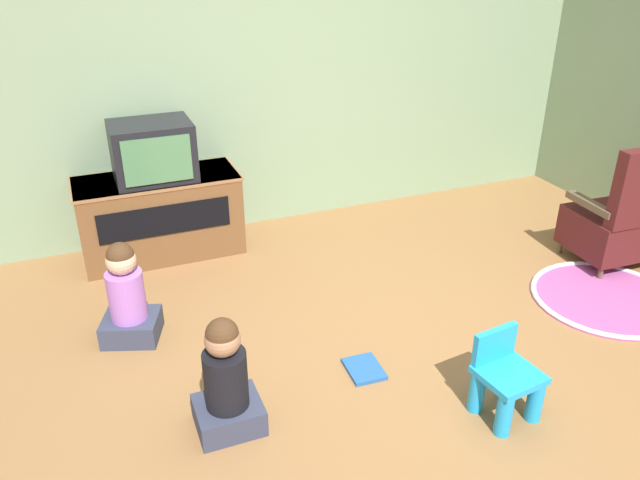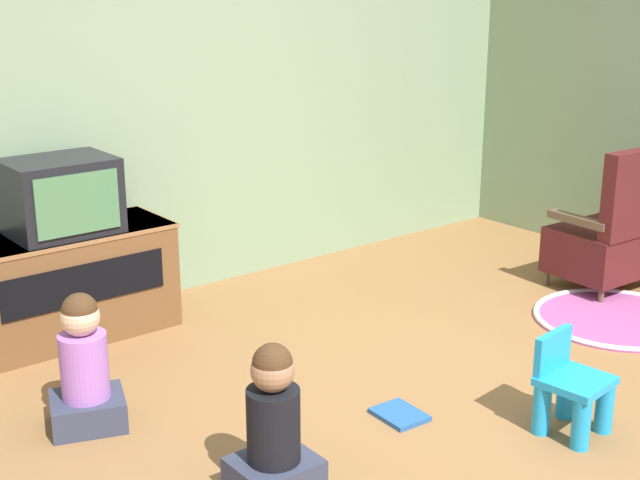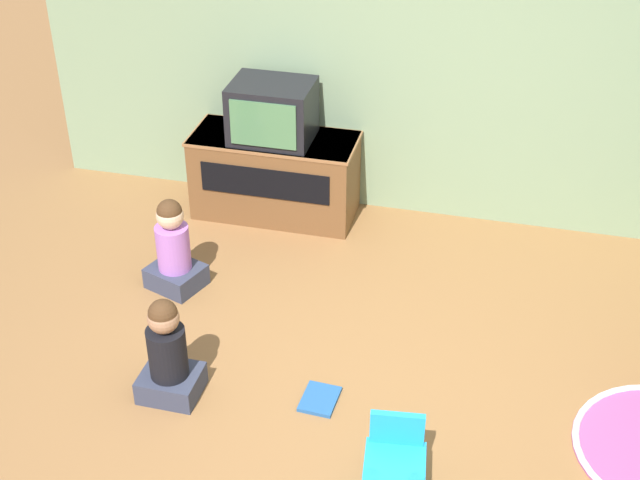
{
  "view_description": "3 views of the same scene",
  "coord_description": "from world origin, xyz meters",
  "views": [
    {
      "loc": [
        -1.69,
        -2.4,
        2.3
      ],
      "look_at": [
        -0.45,
        0.64,
        0.64
      ],
      "focal_mm": 35.0,
      "sensor_mm": 36.0,
      "label": 1
    },
    {
      "loc": [
        -3.05,
        -2.58,
        2.05
      ],
      "look_at": [
        -0.65,
        0.43,
        0.87
      ],
      "focal_mm": 50.0,
      "sensor_mm": 36.0,
      "label": 2
    },
    {
      "loc": [
        0.52,
        -3.44,
        3.51
      ],
      "look_at": [
        -0.46,
        0.53,
        0.84
      ],
      "focal_mm": 50.0,
      "sensor_mm": 36.0,
      "label": 3
    }
  ],
  "objects": [
    {
      "name": "wall_back",
      "position": [
        -0.12,
        2.41,
        1.28
      ],
      "size": [
        5.76,
        0.12,
        2.55
      ],
      "color": "gray",
      "rests_on": "ground_plane"
    },
    {
      "name": "television",
      "position": [
        -1.19,
        2.06,
        0.84
      ],
      "size": [
        0.57,
        0.45,
        0.42
      ],
      "color": "black",
      "rests_on": "tv_cabinet"
    },
    {
      "name": "child_watching_center",
      "position": [
        -1.56,
        1.01,
        0.28
      ],
      "size": [
        0.41,
        0.39,
        0.66
      ],
      "rotation": [
        0.0,
        0.0,
        -0.35
      ],
      "color": "#33384C",
      "rests_on": "ground_plane"
    },
    {
      "name": "child_watching_left",
      "position": [
        -1.21,
        0.03,
        0.28
      ],
      "size": [
        0.33,
        0.29,
        0.65
      ],
      "rotation": [
        0.0,
        0.0,
        -0.01
      ],
      "color": "#33384C",
      "rests_on": "ground_plane"
    },
    {
      "name": "yellow_kid_chair",
      "position": [
        0.15,
        -0.41,
        0.2
      ],
      "size": [
        0.33,
        0.32,
        0.46
      ],
      "rotation": [
        0.0,
        0.0,
        0.12
      ],
      "color": "#1E99DB",
      "rests_on": "ground_plane"
    },
    {
      "name": "tv_cabinet",
      "position": [
        -1.19,
        2.08,
        0.33
      ],
      "size": [
        1.21,
        0.52,
        0.63
      ],
      "color": "brown",
      "rests_on": "ground_plane"
    },
    {
      "name": "ground_plane",
      "position": [
        0.0,
        0.0,
        0.0
      ],
      "size": [
        30.0,
        30.0,
        0.0
      ],
      "primitive_type": "plane",
      "color": "olive"
    },
    {
      "name": "play_mat",
      "position": [
        1.51,
        0.24,
        0.01
      ],
      "size": [
        1.0,
        1.0,
        0.04
      ],
      "color": "#A54C8C",
      "rests_on": "ground_plane"
    },
    {
      "name": "black_armchair",
      "position": [
        1.95,
        0.62,
        0.36
      ],
      "size": [
        0.67,
        0.56,
        0.97
      ],
      "rotation": [
        0.0,
        0.0,
        3.09
      ],
      "color": "brown",
      "rests_on": "ground_plane"
    },
    {
      "name": "book",
      "position": [
        -0.37,
        0.17,
        0.01
      ],
      "size": [
        0.21,
        0.25,
        0.02
      ],
      "rotation": [
        0.0,
        0.0,
        1.52
      ],
      "color": "#235699",
      "rests_on": "ground_plane"
    }
  ]
}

